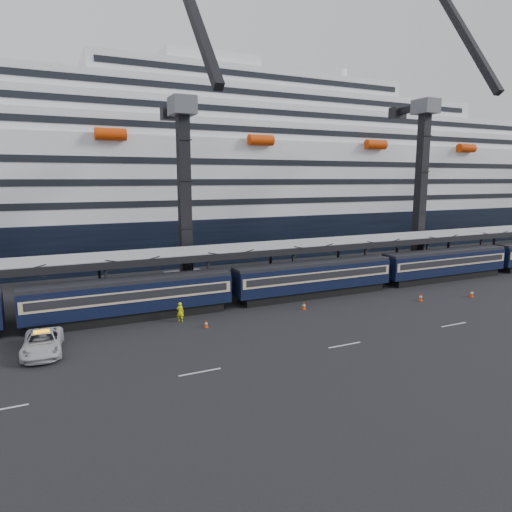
{
  "coord_description": "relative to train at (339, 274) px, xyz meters",
  "views": [
    {
      "loc": [
        -35.05,
        -32.12,
        13.04
      ],
      "look_at": [
        -15.17,
        10.0,
        5.1
      ],
      "focal_mm": 32.0,
      "sensor_mm": 36.0,
      "label": 1
    }
  ],
  "objects": [
    {
      "name": "ground",
      "position": [
        4.65,
        -10.0,
        -2.2
      ],
      "size": [
        260.0,
        260.0,
        0.0
      ],
      "primitive_type": "plane",
      "color": "black",
      "rests_on": "ground"
    },
    {
      "name": "crane_dark_mid",
      "position": [
        19.65,
        7.59,
        11.16
      ],
      "size": [
        4.5,
        18.24,
        39.64
      ],
      "color": "#505358",
      "rests_on": "ground"
    },
    {
      "name": "pickup_truck",
      "position": [
        -30.99,
        -5.67,
        -1.38
      ],
      "size": [
        3.2,
        6.14,
        1.65
      ],
      "primitive_type": "imported",
      "rotation": [
        0.0,
        0.0,
        -0.08
      ],
      "color": "#B7B9BE",
      "rests_on": "ground"
    },
    {
      "name": "worker",
      "position": [
        -19.43,
        -2.5,
        -1.29
      ],
      "size": [
        0.79,
        0.73,
        1.81
      ],
      "primitive_type": "imported",
      "rotation": [
        0.0,
        0.0,
        2.55
      ],
      "color": "#F7FF0D",
      "rests_on": "ground"
    },
    {
      "name": "traffic_cone_e",
      "position": [
        6.04,
        -6.57,
        -1.78
      ],
      "size": [
        0.43,
        0.43,
        0.86
      ],
      "color": "#D63906",
      "rests_on": "ground"
    },
    {
      "name": "traffic_cone_d",
      "position": [
        12.42,
        -7.77,
        -1.78
      ],
      "size": [
        0.43,
        0.43,
        0.85
      ],
      "color": "#D63906",
      "rests_on": "ground"
    },
    {
      "name": "traffic_cone_a",
      "position": [
        -32.41,
        -5.88,
        -1.81
      ],
      "size": [
        0.4,
        0.4,
        0.79
      ],
      "color": "#D63906",
      "rests_on": "ground"
    },
    {
      "name": "traffic_cone_c",
      "position": [
        -7.06,
        -3.98,
        -1.81
      ],
      "size": [
        0.4,
        0.4,
        0.8
      ],
      "color": "#D63906",
      "rests_on": "ground"
    },
    {
      "name": "train",
      "position": [
        0.0,
        0.0,
        0.0
      ],
      "size": [
        133.05,
        3.0,
        4.05
      ],
      "color": "black",
      "rests_on": "ground"
    },
    {
      "name": "canopy",
      "position": [
        4.65,
        4.0,
        3.05
      ],
      "size": [
        130.0,
        6.25,
        5.53
      ],
      "color": "#919499",
      "rests_on": "ground"
    },
    {
      "name": "cruise_ship",
      "position": [
        3.57,
        35.99,
        10.14
      ],
      "size": [
        214.09,
        28.84,
        34.0
      ],
      "color": "black",
      "rests_on": "ground"
    },
    {
      "name": "traffic_cone_b",
      "position": [
        -17.85,
        -5.17,
        -1.86
      ],
      "size": [
        0.34,
        0.34,
        0.69
      ],
      "color": "#D63906",
      "rests_on": "ground"
    },
    {
      "name": "crane_dark_near",
      "position": [
        -15.35,
        8.59,
        9.73
      ],
      "size": [
        4.5,
        17.75,
        35.08
      ],
      "color": "#505358",
      "rests_on": "ground"
    }
  ]
}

